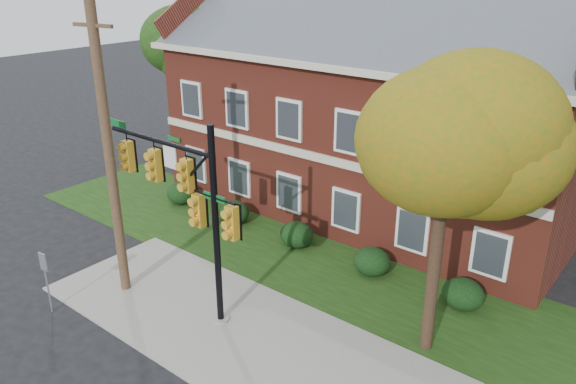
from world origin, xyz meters
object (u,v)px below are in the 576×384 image
Objects in this scene: utility_pole at (109,157)px; tree_near_right at (456,137)px; hedge_left at (234,212)px; tree_left_rear at (198,47)px; hedge_far_left at (181,193)px; hedge_right at (372,261)px; apartment_building at (370,102)px; hedge_center at (297,235)px; hedge_far_right at (463,294)px; traffic_signal at (188,197)px; sign_post at (45,273)px; tree_far_rear at (479,2)px.

tree_near_right is at bearing 8.41° from utility_pole.
tree_left_rear reaches higher than hedge_left.
hedge_far_left is at bearing 168.73° from tree_near_right.
hedge_left is at bearing 180.00° from hedge_right.
apartment_building is at bearing 131.77° from tree_near_right.
apartment_building is 6.89m from hedge_center.
hedge_right is (10.50, 0.00, 0.00)m from hedge_far_left.
hedge_far_left and hedge_right have the same top height.
tree_near_right is at bearing -14.81° from hedge_left.
hedge_far_left is 0.14× the size of utility_pole.
apartment_building is at bearing 36.89° from hedge_far_left.
traffic_signal is at bearing -140.88° from hedge_far_right.
hedge_center is at bearing 180.00° from hedge_right.
hedge_far_right is 0.14× the size of utility_pole.
sign_post reaches higher than hedge_far_left.
hedge_far_right is at bearing -36.89° from apartment_building.
tree_far_rear is (-5.88, 15.93, 2.17)m from tree_near_right.
utility_pole is at bearing -146.90° from hedge_far_right.
utility_pole reaches higher than hedge_center.
hedge_left is at bearing 165.19° from tree_near_right.
hedge_left is 10.50m from hedge_far_right.
tree_left_rear reaches higher than hedge_far_right.
hedge_right is at bearing -56.33° from apartment_building.
tree_near_right is 17.12m from tree_far_rear.
utility_pole is at bearing -55.92° from hedge_far_left.
traffic_signal reaches higher than hedge_left.
hedge_left is at bearing 122.99° from traffic_signal.
apartment_building is 9.82m from hedge_far_left.
apartment_building is 14.81m from sign_post.
tree_far_rear is 1.76× the size of traffic_signal.
utility_pole is at bearing -160.60° from tree_near_right.
tree_left_rear is 14.40m from tree_far_rear.
apartment_building is 7.73m from hedge_right.
utility_pole is (-4.06, -19.43, -3.89)m from tree_far_rear.
hedge_far_left is 1.00× the size of hedge_far_right.
hedge_right is 15.66m from tree_far_rear.
traffic_signal is (-3.40, -5.61, 3.54)m from hedge_right.
tree_near_right reaches higher than hedge_left.
tree_near_right is (7.22, -2.83, 6.14)m from hedge_center.
hedge_far_right is 0.64× the size of sign_post.
tree_left_rear is 0.91× the size of utility_pole.
sign_post reaches higher than hedge_left.
tree_near_right is at bearing -85.48° from hedge_far_right.
tree_left_rear is (-2.73, 4.14, 6.16)m from hedge_far_left.
hedge_far_left is 7.90m from tree_left_rear.
utility_pole reaches higher than traffic_signal.
traffic_signal is (-7.12, -2.77, -2.60)m from tree_near_right.
tree_near_right is 18.33m from tree_left_rear.
hedge_right is at bearing 0.00° from hedge_left.
tree_near_right is at bearing -11.27° from hedge_far_left.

